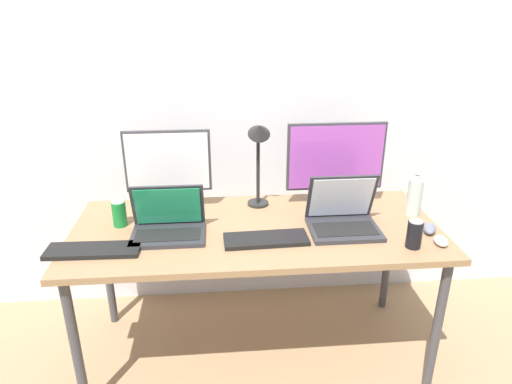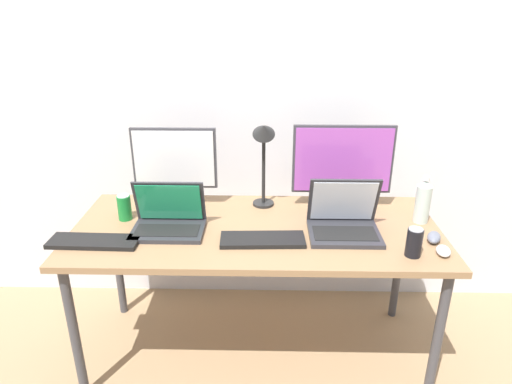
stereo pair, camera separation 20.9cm
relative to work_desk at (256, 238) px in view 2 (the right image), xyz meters
name	(u,v)px [view 2 (the right image)]	position (x,y,z in m)	size (l,w,h in m)	color
ground_plane	(256,350)	(0.00, 0.00, -0.68)	(16.00, 16.00, 0.00)	#9E7F5B
wall_back	(258,86)	(0.00, 0.59, 0.62)	(7.00, 0.08, 2.60)	silver
work_desk	(256,238)	(0.00, 0.00, 0.00)	(1.73, 0.75, 0.74)	#424247
monitor_left	(175,165)	(-0.42, 0.25, 0.28)	(0.43, 0.20, 0.41)	#38383D
monitor_center	(342,165)	(0.43, 0.24, 0.29)	(0.50, 0.20, 0.43)	#38383D
laptop_silver	(169,219)	(-0.41, -0.04, 0.11)	(0.33, 0.22, 0.23)	#2D2D33
laptop_secondary	(344,221)	(0.40, -0.05, 0.12)	(0.32, 0.26, 0.26)	#2D2D33
keyboard_main	(263,240)	(0.03, -0.14, 0.07)	(0.38, 0.14, 0.02)	black
keyboard_aux	(94,242)	(-0.71, -0.18, 0.07)	(0.39, 0.13, 0.02)	black
mouse_by_keyboard	(443,251)	(0.80, -0.24, 0.08)	(0.06, 0.09, 0.03)	silver
mouse_by_laptop	(434,237)	(0.80, -0.12, 0.08)	(0.06, 0.11, 0.04)	slate
water_bottle	(423,201)	(0.80, 0.08, 0.17)	(0.07, 0.07, 0.24)	silver
soda_can_near_keyboard	(414,242)	(0.66, -0.25, 0.12)	(0.07, 0.07, 0.13)	black
soda_can_by_laptop	(124,207)	(-0.64, 0.07, 0.12)	(0.07, 0.07, 0.13)	#197F33
desk_lamp	(264,148)	(0.03, 0.22, 0.39)	(0.11, 0.18, 0.48)	black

